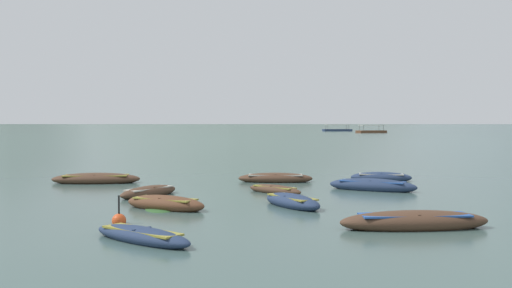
{
  "coord_description": "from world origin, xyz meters",
  "views": [
    {
      "loc": [
        2.29,
        -4.47,
        3.18
      ],
      "look_at": [
        2.82,
        57.92,
        0.78
      ],
      "focal_mm": 39.74,
      "sensor_mm": 36.0,
      "label": 1
    }
  ],
  "objects_px": {
    "rowboat_2": "(275,178)",
    "mooring_buoy": "(119,220)",
    "rowboat_8": "(96,179)",
    "rowboat_5": "(381,177)",
    "rowboat_4": "(149,192)",
    "rowboat_1": "(292,202)",
    "rowboat_3": "(414,221)",
    "ferry_0": "(371,131)",
    "rowboat_7": "(275,190)",
    "ferry_1": "(337,130)",
    "rowboat_0": "(372,186)",
    "rowboat_6": "(165,204)",
    "rowboat_9": "(142,236)"
  },
  "relations": [
    {
      "from": "rowboat_7",
      "to": "rowboat_8",
      "type": "bearing_deg",
      "value": 154.91
    },
    {
      "from": "rowboat_4",
      "to": "rowboat_5",
      "type": "distance_m",
      "value": 13.05
    },
    {
      "from": "rowboat_1",
      "to": "rowboat_2",
      "type": "distance_m",
      "value": 8.85
    },
    {
      "from": "rowboat_2",
      "to": "rowboat_5",
      "type": "relative_size",
      "value": 1.18
    },
    {
      "from": "rowboat_3",
      "to": "rowboat_5",
      "type": "distance_m",
      "value": 13.98
    },
    {
      "from": "rowboat_2",
      "to": "mooring_buoy",
      "type": "xyz_separation_m",
      "value": [
        -5.45,
        -12.37,
        -0.09
      ]
    },
    {
      "from": "ferry_1",
      "to": "rowboat_8",
      "type": "bearing_deg",
      "value": -102.72
    },
    {
      "from": "rowboat_8",
      "to": "rowboat_7",
      "type": "bearing_deg",
      "value": -25.09
    },
    {
      "from": "rowboat_4",
      "to": "rowboat_8",
      "type": "xyz_separation_m",
      "value": [
        -3.71,
        5.23,
        0.04
      ]
    },
    {
      "from": "mooring_buoy",
      "to": "rowboat_9",
      "type": "bearing_deg",
      "value": -65.38
    },
    {
      "from": "rowboat_8",
      "to": "mooring_buoy",
      "type": "bearing_deg",
      "value": -71.52
    },
    {
      "from": "rowboat_0",
      "to": "rowboat_5",
      "type": "distance_m",
      "value": 4.5
    },
    {
      "from": "ferry_0",
      "to": "ferry_1",
      "type": "xyz_separation_m",
      "value": [
        -5.38,
        32.13,
        -0.0
      ]
    },
    {
      "from": "rowboat_1",
      "to": "mooring_buoy",
      "type": "bearing_deg",
      "value": -148.35
    },
    {
      "from": "rowboat_0",
      "to": "ferry_0",
      "type": "bearing_deg",
      "value": 78.01
    },
    {
      "from": "rowboat_2",
      "to": "mooring_buoy",
      "type": "height_order",
      "value": "mooring_buoy"
    },
    {
      "from": "rowboat_7",
      "to": "mooring_buoy",
      "type": "distance_m",
      "value": 9.21
    },
    {
      "from": "rowboat_0",
      "to": "rowboat_5",
      "type": "relative_size",
      "value": 1.24
    },
    {
      "from": "mooring_buoy",
      "to": "rowboat_5",
      "type": "bearing_deg",
      "value": 48.93
    },
    {
      "from": "rowboat_1",
      "to": "ferry_1",
      "type": "xyz_separation_m",
      "value": [
        29.22,
        180.77,
        0.26
      ]
    },
    {
      "from": "rowboat_2",
      "to": "mooring_buoy",
      "type": "relative_size",
      "value": 3.94
    },
    {
      "from": "rowboat_5",
      "to": "ferry_0",
      "type": "distance_m",
      "value": 142.27
    },
    {
      "from": "rowboat_1",
      "to": "rowboat_2",
      "type": "bearing_deg",
      "value": 91.63
    },
    {
      "from": "rowboat_2",
      "to": "rowboat_9",
      "type": "distance_m",
      "value": 15.65
    },
    {
      "from": "rowboat_0",
      "to": "rowboat_6",
      "type": "xyz_separation_m",
      "value": [
        -8.82,
        -5.65,
        -0.02
      ]
    },
    {
      "from": "rowboat_3",
      "to": "rowboat_0",
      "type": "bearing_deg",
      "value": 85.31
    },
    {
      "from": "rowboat_0",
      "to": "rowboat_1",
      "type": "distance_m",
      "value": 6.55
    },
    {
      "from": "rowboat_8",
      "to": "mooring_buoy",
      "type": "distance_m",
      "value": 12.54
    },
    {
      "from": "rowboat_3",
      "to": "rowboat_8",
      "type": "distance_m",
      "value": 18.28
    },
    {
      "from": "rowboat_7",
      "to": "ferry_1",
      "type": "bearing_deg",
      "value": 80.46
    },
    {
      "from": "rowboat_8",
      "to": "rowboat_5",
      "type": "bearing_deg",
      "value": 3.7
    },
    {
      "from": "rowboat_6",
      "to": "rowboat_7",
      "type": "distance_m",
      "value": 6.27
    },
    {
      "from": "rowboat_8",
      "to": "ferry_0",
      "type": "relative_size",
      "value": 0.49
    },
    {
      "from": "rowboat_5",
      "to": "rowboat_3",
      "type": "bearing_deg",
      "value": -98.95
    },
    {
      "from": "rowboat_3",
      "to": "rowboat_9",
      "type": "distance_m",
      "value": 8.01
    },
    {
      "from": "rowboat_1",
      "to": "rowboat_4",
      "type": "relative_size",
      "value": 1.02
    },
    {
      "from": "rowboat_1",
      "to": "rowboat_0",
      "type": "bearing_deg",
      "value": 50.99
    },
    {
      "from": "rowboat_1",
      "to": "rowboat_3",
      "type": "distance_m",
      "value": 5.57
    },
    {
      "from": "rowboat_0",
      "to": "rowboat_4",
      "type": "bearing_deg",
      "value": -169.14
    },
    {
      "from": "ferry_1",
      "to": "rowboat_7",
      "type": "bearing_deg",
      "value": -99.54
    },
    {
      "from": "rowboat_1",
      "to": "mooring_buoy",
      "type": "xyz_separation_m",
      "value": [
        -5.71,
        -3.52,
        -0.09
      ]
    },
    {
      "from": "rowboat_7",
      "to": "rowboat_3",
      "type": "bearing_deg",
      "value": -65.81
    },
    {
      "from": "rowboat_1",
      "to": "rowboat_5",
      "type": "bearing_deg",
      "value": 59.49
    },
    {
      "from": "rowboat_9",
      "to": "mooring_buoy",
      "type": "xyz_separation_m",
      "value": [
        -1.24,
        2.7,
        -0.05
      ]
    },
    {
      "from": "rowboat_2",
      "to": "rowboat_1",
      "type": "bearing_deg",
      "value": -88.37
    },
    {
      "from": "rowboat_2",
      "to": "ferry_0",
      "type": "height_order",
      "value": "ferry_0"
    },
    {
      "from": "rowboat_2",
      "to": "ferry_1",
      "type": "height_order",
      "value": "ferry_1"
    },
    {
      "from": "rowboat_3",
      "to": "rowboat_7",
      "type": "xyz_separation_m",
      "value": [
        -3.83,
        8.53,
        -0.06
      ]
    },
    {
      "from": "ferry_0",
      "to": "rowboat_0",
      "type": "bearing_deg",
      "value": -101.99
    },
    {
      "from": "rowboat_1",
      "to": "rowboat_4",
      "type": "distance_m",
      "value": 6.75
    }
  ]
}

